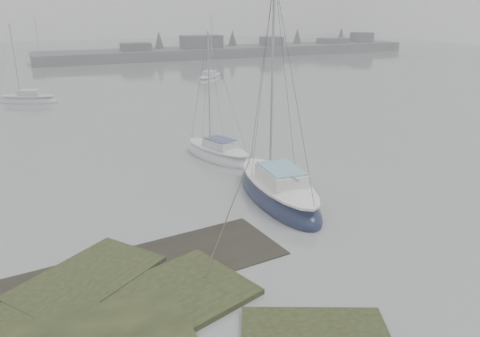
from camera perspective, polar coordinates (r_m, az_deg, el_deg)
name	(u,v)px	position (r m, az deg, el deg)	size (l,w,h in m)	color
ground	(98,106)	(38.91, -16.96, 7.29)	(160.00, 160.00, 0.00)	slate
far_shoreline	(240,50)	(76.90, 0.02, 14.26)	(60.00, 8.00, 4.15)	#4C4F51
sailboat_main	(278,192)	(19.16, 4.65, -2.92)	(2.71, 6.71, 9.24)	black
sailboat_white	(218,154)	(24.30, -2.70, 1.78)	(2.98, 5.10, 6.84)	silver
sailboat_far_a	(29,100)	(42.31, -24.37, 7.61)	(5.00, 3.49, 6.76)	silver
sailboat_far_b	(210,79)	(49.88, -3.69, 10.80)	(4.60, 5.03, 7.26)	silver
sailboat_far_c	(45,64)	(68.98, -22.65, 11.72)	(5.02, 3.83, 6.88)	#A3A7AD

